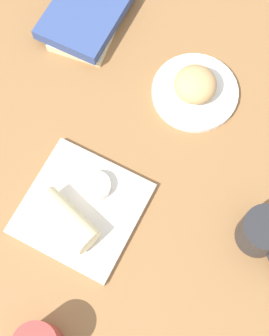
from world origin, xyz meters
TOP-DOWN VIEW (x-y plane):
  - dining_table at (0.00, 0.00)cm, footprint 110.00×90.00cm
  - round_plate at (20.73, -10.60)cm, footprint 19.14×19.14cm
  - scone_pastry at (20.50, -10.33)cm, footprint 12.79×12.78cm
  - square_plate at (-12.03, 4.12)cm, footprint 26.10×26.10cm
  - sauce_cup at (-7.18, 2.55)cm, footprint 5.97×5.97cm
  - breakfast_wrap at (-15.92, 5.37)cm, footprint 10.99×14.31cm
  - book_stack at (31.49, 18.22)cm, footprint 24.08×18.87cm
  - second_mug at (-6.74, -31.31)cm, footprint 11.58×10.75cm

SIDE VIEW (x-z plane):
  - dining_table at x=0.00cm, z-range 0.00..4.00cm
  - round_plate at x=20.73cm, z-range 4.00..5.40cm
  - square_plate at x=-12.03cm, z-range 4.00..5.60cm
  - book_stack at x=31.49cm, z-range 4.13..8.99cm
  - sauce_cup at x=-7.18cm, z-range 5.69..8.03cm
  - scone_pastry at x=20.50cm, z-range 5.40..11.41cm
  - second_mug at x=-6.74cm, z-range 4.10..12.75cm
  - breakfast_wrap at x=-15.92cm, z-range 5.60..11.47cm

